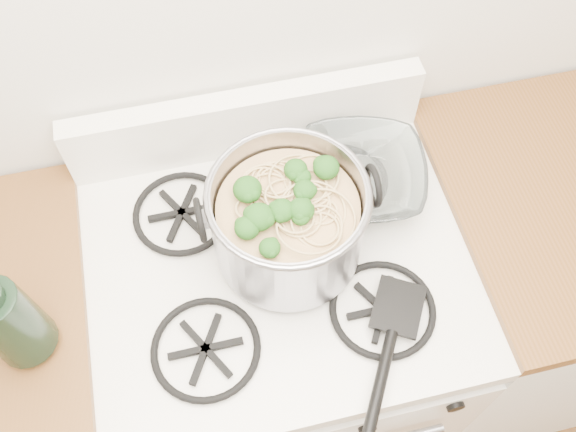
{
  "coord_description": "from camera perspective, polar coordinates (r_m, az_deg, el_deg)",
  "views": [
    {
      "loc": [
        -0.11,
        0.7,
        2.05
      ],
      "look_at": [
        0.03,
        1.28,
        1.04
      ],
      "focal_mm": 40.0,
      "sensor_mm": 36.0,
      "label": 1
    }
  ],
  "objects": [
    {
      "name": "gas_range",
      "position": [
        1.71,
        -0.66,
        -11.23
      ],
      "size": [
        0.76,
        0.66,
        0.92
      ],
      "color": "white",
      "rests_on": "ground"
    },
    {
      "name": "bottle",
      "position": [
        1.16,
        -23.97,
        -8.02
      ],
      "size": [
        0.13,
        0.13,
        0.28
      ],
      "primitive_type": "imported",
      "rotation": [
        0.0,
        0.0,
        -0.28
      ],
      "color": "black",
      "rests_on": "counter_left"
    },
    {
      "name": "spatula",
      "position": [
        1.22,
        9.8,
        -7.83
      ],
      "size": [
        0.41,
        0.41,
        0.02
      ],
      "primitive_type": null,
      "rotation": [
        0.0,
        0.0,
        -0.53
      ],
      "color": "black",
      "rests_on": "gas_range"
    },
    {
      "name": "counter_left",
      "position": [
        1.73,
        -17.74,
        -13.94
      ],
      "size": [
        0.25,
        0.65,
        0.92
      ],
      "color": "silver",
      "rests_on": "ground"
    },
    {
      "name": "stock_pot",
      "position": [
        1.19,
        -0.0,
        -0.52
      ],
      "size": [
        0.33,
        0.3,
        0.2
      ],
      "color": "#97969E",
      "rests_on": "gas_range"
    },
    {
      "name": "glass_bowl",
      "position": [
        1.35,
        6.41,
        3.18
      ],
      "size": [
        0.13,
        0.13,
        0.03
      ],
      "primitive_type": "imported",
      "rotation": [
        0.0,
        0.0,
        -0.23
      ],
      "color": "white",
      "rests_on": "gas_range"
    }
  ]
}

